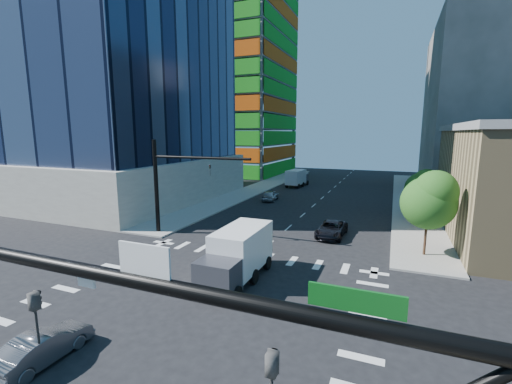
% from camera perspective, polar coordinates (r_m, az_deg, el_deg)
% --- Properties ---
extents(ground, '(160.00, 160.00, 0.00)m').
position_cam_1_polar(ground, '(20.62, -9.89, -18.56)').
color(ground, black).
rests_on(ground, ground).
extents(road_markings, '(20.00, 20.00, 0.01)m').
position_cam_1_polar(road_markings, '(20.62, -9.89, -18.55)').
color(road_markings, silver).
rests_on(road_markings, ground).
extents(sidewalk_ne, '(5.00, 60.00, 0.15)m').
position_cam_1_polar(sidewalk_ne, '(56.21, 24.40, -1.01)').
color(sidewalk_ne, gray).
rests_on(sidewalk_ne, ground).
extents(sidewalk_nw, '(5.00, 60.00, 0.15)m').
position_cam_1_polar(sidewalk_nw, '(60.41, 0.04, 0.57)').
color(sidewalk_nw, gray).
rests_on(sidewalk_nw, ground).
extents(construction_building, '(25.16, 34.50, 70.60)m').
position_cam_1_polar(construction_building, '(87.02, -3.90, 19.59)').
color(construction_building, slate).
rests_on(construction_building, ground).
extents(bg_building_ne, '(24.00, 30.00, 28.00)m').
position_cam_1_polar(bg_building_ne, '(72.50, 36.49, 11.27)').
color(bg_building_ne, '#5C5853').
rests_on(bg_building_ne, ground).
extents(signal_mast_nw, '(10.20, 0.40, 9.00)m').
position_cam_1_polar(signal_mast_nw, '(33.60, -14.35, 2.21)').
color(signal_mast_nw, black).
rests_on(signal_mast_nw, sidewalk_nw).
extents(tree_south, '(4.16, 4.16, 6.82)m').
position_cam_1_polar(tree_south, '(29.78, 27.10, -1.08)').
color(tree_south, '#382316').
rests_on(tree_south, sidewalk_ne).
extents(tree_north, '(3.54, 3.52, 5.78)m').
position_cam_1_polar(tree_north, '(41.73, 26.07, 0.85)').
color(tree_north, '#382316').
rests_on(tree_north, sidewalk_ne).
extents(car_nb_far, '(2.59, 5.28, 1.44)m').
position_cam_1_polar(car_nb_far, '(33.56, 12.47, -6.05)').
color(car_nb_far, black).
rests_on(car_nb_far, ground).
extents(car_sb_near, '(2.21, 4.62, 1.30)m').
position_cam_1_polar(car_sb_near, '(30.14, -2.94, -7.80)').
color(car_sb_near, silver).
rests_on(car_sb_near, ground).
extents(car_sb_mid, '(2.21, 4.65, 1.54)m').
position_cam_1_polar(car_sb_mid, '(50.21, 2.46, -0.53)').
color(car_sb_mid, '#A4A7AC').
rests_on(car_sb_mid, ground).
extents(car_sb_cross, '(1.46, 4.16, 1.37)m').
position_cam_1_polar(car_sb_cross, '(18.56, -31.90, -21.01)').
color(car_sb_cross, '#54545A').
rests_on(car_sb_cross, ground).
extents(box_truck_near, '(2.80, 6.53, 3.42)m').
position_cam_1_polar(box_truck_near, '(22.95, -3.44, -11.25)').
color(box_truck_near, black).
rests_on(box_truck_near, ground).
extents(box_truck_far, '(3.10, 6.15, 3.11)m').
position_cam_1_polar(box_truck_far, '(63.91, 6.96, 2.18)').
color(box_truck_far, black).
rests_on(box_truck_far, ground).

